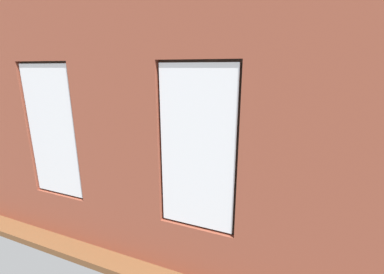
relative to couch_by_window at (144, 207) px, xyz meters
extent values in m
cube|color=brown|center=(-0.11, -2.20, -0.38)|extent=(6.61, 6.46, 0.10)
cube|color=brown|center=(-2.39, 0.65, 1.39)|extent=(1.46, 0.16, 3.43)
cube|color=brown|center=(-0.11, 0.65, 1.39)|extent=(1.25, 0.16, 3.43)
cube|color=brown|center=(-1.19, 0.65, 0.02)|extent=(0.92, 0.16, 0.70)
cube|color=brown|center=(-1.19, 0.65, 2.69)|extent=(0.92, 0.16, 0.82)
cube|color=white|center=(-1.19, 0.69, 1.33)|extent=(0.86, 0.03, 1.86)
cube|color=#38281E|center=(-1.19, 0.63, 1.33)|extent=(0.92, 0.04, 1.92)
cube|color=brown|center=(0.98, 0.65, 0.02)|extent=(0.92, 0.16, 0.70)
cube|color=brown|center=(0.98, 0.65, 2.69)|extent=(0.92, 0.16, 0.82)
cube|color=white|center=(0.98, 0.69, 1.33)|extent=(0.86, 0.03, 1.86)
cube|color=#38281E|center=(0.98, 0.63, 1.33)|extent=(0.92, 0.04, 1.92)
cube|color=olive|center=(-0.11, 0.55, 0.34)|extent=(3.30, 0.24, 0.06)
cube|color=black|center=(-0.11, 0.56, 1.66)|extent=(0.43, 0.03, 0.57)
cube|color=#389360|center=(-0.11, 0.55, 1.66)|extent=(0.37, 0.01, 0.51)
cube|color=silver|center=(2.85, -2.00, 1.39)|extent=(0.10, 5.46, 3.43)
cube|color=black|center=(0.00, -0.05, -0.12)|extent=(1.92, 0.85, 0.42)
cube|color=black|center=(0.00, 0.28, 0.28)|extent=(1.92, 0.24, 0.38)
cube|color=black|center=(-0.85, -0.05, 0.19)|extent=(0.22, 0.85, 0.24)
cube|color=black|center=(0.85, -0.05, 0.19)|extent=(0.22, 0.85, 0.24)
cube|color=#232326|center=(-0.37, -0.09, 0.15)|extent=(0.68, 0.65, 0.12)
cube|color=#232326|center=(0.37, -0.09, 0.15)|extent=(0.68, 0.65, 0.12)
cube|color=black|center=(-2.36, -2.11, -0.12)|extent=(0.96, 1.99, 0.42)
cube|color=black|center=(-2.69, -2.09, 0.28)|extent=(0.35, 1.96, 0.38)
cube|color=black|center=(-2.42, -2.97, 0.19)|extent=(0.86, 0.27, 0.24)
cube|color=black|center=(-2.31, -1.25, 0.19)|extent=(0.86, 0.27, 0.24)
cube|color=#232326|center=(-2.35, -2.49, 0.15)|extent=(0.69, 0.73, 0.12)
cube|color=#232326|center=(-2.30, -1.74, 0.15)|extent=(0.69, 0.73, 0.12)
cube|color=tan|center=(-0.18, -2.03, 0.09)|extent=(1.25, 0.79, 0.04)
cube|color=tan|center=(-0.74, -2.36, -0.13)|extent=(0.07, 0.07, 0.40)
cube|color=tan|center=(0.39, -2.36, -0.13)|extent=(0.07, 0.07, 0.40)
cube|color=tan|center=(-0.74, -1.69, -0.13)|extent=(0.07, 0.07, 0.40)
cube|color=tan|center=(0.39, -1.69, -0.13)|extent=(0.07, 0.07, 0.40)
cylinder|color=#33567F|center=(-0.02, -2.13, 0.15)|extent=(0.07, 0.07, 0.08)
cylinder|color=#B7333D|center=(-0.27, -1.91, 0.16)|extent=(0.08, 0.08, 0.10)
cylinder|color=brown|center=(0.20, -1.91, 0.16)|extent=(0.12, 0.12, 0.10)
sphere|color=#3D8E42|center=(0.20, -1.91, 0.28)|extent=(0.15, 0.15, 0.15)
cube|color=black|center=(-0.52, -2.17, 0.12)|extent=(0.17, 0.06, 0.02)
cube|color=#59595B|center=(-0.18, -2.03, 0.12)|extent=(0.17, 0.14, 0.02)
cube|color=black|center=(2.55, -1.69, -0.08)|extent=(1.28, 0.42, 0.51)
cube|color=black|center=(2.55, -1.69, 0.20)|extent=(0.49, 0.20, 0.05)
cube|color=black|center=(2.55, -1.69, 0.26)|extent=(0.06, 0.04, 0.06)
cube|color=black|center=(2.55, -1.69, 0.62)|extent=(1.11, 0.04, 0.67)
cube|color=black|center=(2.55, -1.71, 0.62)|extent=(1.06, 0.01, 0.62)
cylinder|color=olive|center=(0.91, -4.37, -0.19)|extent=(0.52, 0.52, 0.28)
ellipsoid|color=white|center=(0.91, -4.37, 0.15)|extent=(1.15, 1.15, 0.46)
ellipsoid|color=navy|center=(1.00, -4.37, 0.27)|extent=(0.44, 0.44, 0.18)
cylinder|color=beige|center=(-0.51, -3.36, -0.23)|extent=(0.18, 0.18, 0.19)
cylinder|color=brown|center=(-0.51, -3.36, -0.06)|extent=(0.03, 0.03, 0.16)
ellipsoid|color=#3D8E42|center=(-0.51, -3.36, 0.18)|extent=(0.43, 0.43, 0.32)
cylinder|color=#47423D|center=(2.00, -0.60, -0.17)|extent=(0.28, 0.28, 0.32)
cylinder|color=brown|center=(2.00, -0.60, 0.07)|extent=(0.04, 0.04, 0.16)
ellipsoid|color=#3D8E42|center=(2.00, -0.60, 0.30)|extent=(0.48, 0.48, 0.29)
cylinder|color=beige|center=(1.57, 0.10, -0.15)|extent=(0.30, 0.30, 0.36)
cylinder|color=brown|center=(1.57, 0.10, 0.10)|extent=(0.04, 0.04, 0.14)
ellipsoid|color=#286B2D|center=(1.57, 0.10, 0.36)|extent=(0.62, 0.62, 0.39)
cylinder|color=beige|center=(2.25, -4.38, -0.14)|extent=(0.31, 0.31, 0.38)
cylinder|color=brown|center=(2.25, -4.38, 0.08)|extent=(0.05, 0.05, 0.07)
ellipsoid|color=#1E5B28|center=(2.25, -4.38, 0.35)|extent=(0.61, 0.61, 0.46)
cylinder|color=gray|center=(-2.56, -4.43, -0.14)|extent=(0.36, 0.36, 0.38)
cylinder|color=brown|center=(-2.56, -4.43, 0.11)|extent=(0.05, 0.05, 0.11)
ellipsoid|color=#1E5B28|center=(-2.56, -4.43, 0.48)|extent=(0.76, 0.76, 0.64)
camera|label=1|loc=(-2.15, 3.18, 2.21)|focal=24.00mm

